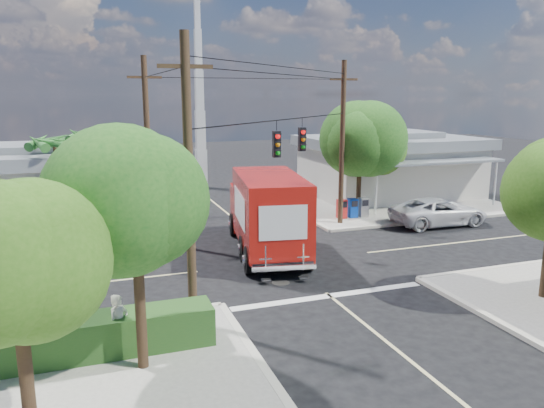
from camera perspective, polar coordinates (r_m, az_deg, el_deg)
name	(u,v)px	position (r m, az deg, el deg)	size (l,w,h in m)	color
ground	(287,262)	(23.44, 1.65, -6.21)	(120.00, 120.00, 0.00)	black
sidewalk_ne	(376,199)	(37.60, 11.16, 0.54)	(14.12, 14.12, 0.14)	gray
sidewalk_nw	(37,224)	(32.58, -23.97, -1.98)	(14.12, 14.12, 0.14)	gray
road_markings	(300,272)	(22.14, 3.04, -7.30)	(32.00, 32.00, 0.01)	beige
building_ne	(390,164)	(39.00, 12.53, 4.22)	(11.80, 10.20, 4.50)	beige
building_nw	(14,183)	(33.84, -25.97, 2.04)	(10.80, 10.20, 4.30)	beige
radio_tower	(200,115)	(41.71, -7.76, 9.45)	(0.80, 0.80, 17.00)	silver
tree_sw_front	(136,213)	(13.59, -14.45, -0.90)	(3.88, 3.78, 6.03)	#422D1C
tree_sw_back	(16,271)	(11.33, -25.87, -6.53)	(3.56, 3.42, 5.41)	#422D1C
tree_ne_front	(361,137)	(31.60, 9.54, 7.11)	(4.21, 4.14, 6.66)	#422D1C
tree_ne_back	(380,143)	(34.85, 11.52, 6.50)	(3.77, 3.66, 5.82)	#422D1C
palm_nw_front	(96,138)	(28.37, -18.43, 6.73)	(3.01, 3.08, 5.59)	#422D1C
palm_nw_back	(55,144)	(29.92, -22.31, 5.97)	(3.01, 3.08, 5.19)	#422D1C
utility_poles	(241,153)	(23.45, -3.34, 5.48)	(12.00, 10.68, 9.00)	#473321
picket_fence	(107,323)	(16.53, -17.29, -12.12)	(5.94, 0.06, 1.00)	silver
hedge_sw	(101,335)	(15.79, -17.90, -13.28)	(6.20, 1.20, 1.10)	#234D1C
vending_boxes	(352,208)	(31.36, 8.65, -0.43)	(1.90, 0.50, 1.10)	red
delivery_truck	(267,212)	(24.33, -0.56, -0.92)	(3.97, 8.90, 3.72)	black
parked_car	(439,212)	(31.17, 17.49, -0.78)	(2.53, 5.48, 1.52)	silver
pedestrian	(119,325)	(15.47, -16.11, -12.40)	(0.64, 0.42, 1.74)	beige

